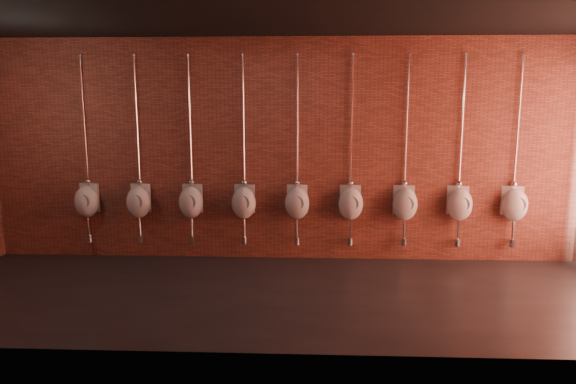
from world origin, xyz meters
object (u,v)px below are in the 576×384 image
at_px(urinal_4, 297,202).
at_px(urinal_7, 460,203).
at_px(urinal_5, 351,202).
at_px(urinal_0, 87,200).
at_px(urinal_3, 244,202).
at_px(urinal_8, 515,204).
at_px(urinal_1, 139,201).
at_px(urinal_2, 191,201).
at_px(urinal_6, 405,203).

distance_m(urinal_4, urinal_7, 2.32).
bearing_deg(urinal_5, urinal_4, 180.00).
relative_size(urinal_0, urinal_4, 1.00).
bearing_deg(urinal_3, urinal_8, 0.00).
height_order(urinal_4, urinal_5, same).
bearing_deg(urinal_7, urinal_1, 180.00).
bearing_deg(urinal_2, urinal_6, 0.00).
bearing_deg(urinal_7, urinal_4, 180.00).
relative_size(urinal_1, urinal_5, 1.00).
height_order(urinal_3, urinal_8, same).
relative_size(urinal_1, urinal_7, 1.00).
bearing_deg(urinal_1, urinal_7, 0.00).
relative_size(urinal_0, urinal_3, 1.00).
xyz_separation_m(urinal_4, urinal_8, (3.09, 0.00, 0.00)).
bearing_deg(urinal_8, urinal_6, 180.00).
height_order(urinal_6, urinal_8, same).
bearing_deg(urinal_4, urinal_6, 0.00).
bearing_deg(urinal_8, urinal_1, 180.00).
bearing_deg(urinal_5, urinal_8, 0.00).
bearing_deg(urinal_1, urinal_6, 0.00).
relative_size(urinal_3, urinal_7, 1.00).
distance_m(urinal_1, urinal_2, 0.77).
height_order(urinal_5, urinal_7, same).
relative_size(urinal_0, urinal_7, 1.00).
relative_size(urinal_5, urinal_6, 1.00).
xyz_separation_m(urinal_5, urinal_8, (2.32, 0.00, 0.00)).
xyz_separation_m(urinal_4, urinal_5, (0.77, 0.00, 0.00)).
height_order(urinal_4, urinal_7, same).
xyz_separation_m(urinal_2, urinal_6, (3.09, 0.00, 0.00)).
bearing_deg(urinal_0, urinal_8, 0.00).
relative_size(urinal_0, urinal_1, 1.00).
xyz_separation_m(urinal_0, urinal_2, (1.54, 0.00, 0.00)).
bearing_deg(urinal_0, urinal_7, 0.00).
xyz_separation_m(urinal_2, urinal_5, (2.32, 0.00, 0.00)).
height_order(urinal_4, urinal_8, same).
relative_size(urinal_5, urinal_7, 1.00).
distance_m(urinal_2, urinal_6, 3.09).
xyz_separation_m(urinal_5, urinal_7, (1.54, 0.00, 0.00)).
height_order(urinal_2, urinal_3, same).
xyz_separation_m(urinal_1, urinal_5, (3.09, 0.00, 0.00)).
relative_size(urinal_6, urinal_8, 1.00).
relative_size(urinal_5, urinal_8, 1.00).
relative_size(urinal_3, urinal_6, 1.00).
bearing_deg(urinal_1, urinal_8, 0.00).
xyz_separation_m(urinal_0, urinal_8, (6.18, 0.00, 0.00)).
xyz_separation_m(urinal_1, urinal_6, (3.86, 0.00, 0.00)).
height_order(urinal_0, urinal_5, same).
distance_m(urinal_5, urinal_8, 2.32).
relative_size(urinal_7, urinal_8, 1.00).
bearing_deg(urinal_4, urinal_3, 180.00).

